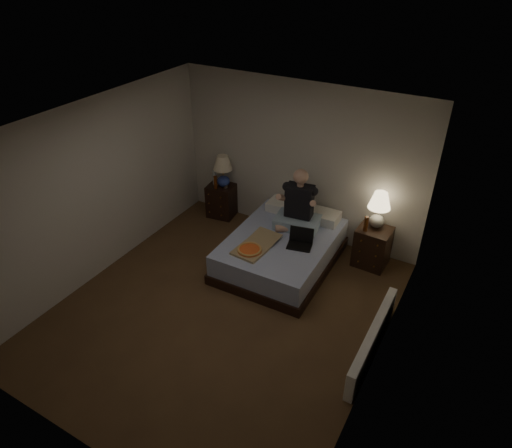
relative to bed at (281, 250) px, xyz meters
The scene contains 19 objects.
floor 1.33m from the bed, 99.06° to the right, with size 4.00×4.50×0.00m, color brown.
ceiling 2.62m from the bed, 99.06° to the right, with size 4.00×4.50×0.00m, color white.
wall_back 1.41m from the bed, 102.19° to the left, with size 4.00×2.50×0.00m, color beige.
wall_front 3.69m from the bed, 93.33° to the right, with size 4.00×2.50×0.00m, color beige.
wall_left 2.75m from the bed, 149.60° to the right, with size 4.50×2.50×0.00m, color beige.
wall_right 2.43m from the bed, 35.82° to the right, with size 4.50×2.50×0.00m, color beige.
bed is the anchor object (origin of this frame).
nightstand_left 1.72m from the bed, 153.96° to the left, with size 0.45×0.40×0.58m, color black.
nightstand_right 1.35m from the bed, 29.07° to the left, with size 0.47×0.43×0.62m, color black.
lamp_left 1.79m from the bed, 153.21° to the left, with size 0.32×0.32×0.56m, color navy, non-canonical shape.
lamp_right 1.52m from the bed, 32.07° to the left, with size 0.32×0.32×0.56m, color #9B9B92, non-canonical shape.
water_bottle 1.88m from the bed, 156.01° to the left, with size 0.07×0.07×0.25m, color silver.
soda_can 1.66m from the bed, 153.15° to the left, with size 0.07×0.07×0.10m, color #ABAAA6.
beer_bottle_left 1.75m from the bed, 158.41° to the left, with size 0.06×0.06×0.23m, color #55250C.
beer_bottle_right 1.29m from the bed, 27.37° to the left, with size 0.06×0.06×0.23m, color #53260B.
person 0.80m from the bed, 79.18° to the left, with size 0.66×0.52×0.93m, color black, non-canonical shape.
laptop 0.49m from the bed, 14.51° to the right, with size 0.34×0.28×0.24m, color black, non-canonical shape.
pizza_box 0.66m from the bed, 111.36° to the right, with size 0.40×0.76×0.08m, color tan, non-canonical shape.
radiator 2.01m from the bed, 30.99° to the right, with size 0.10×1.60×0.40m, color white.
Camera 1 is at (2.61, -3.70, 4.19)m, focal length 32.00 mm.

